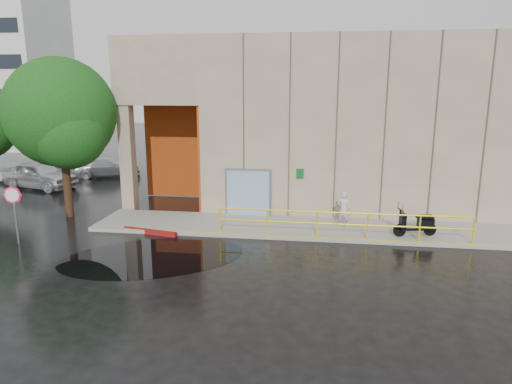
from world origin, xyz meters
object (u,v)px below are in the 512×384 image
(person, at_px, (344,209))
(scooter, at_px, (416,217))
(red_curb, at_px, (150,232))
(stop_sign, at_px, (13,201))
(tree_near, at_px, (62,117))
(car_c, at_px, (107,167))
(car_a, at_px, (40,175))

(person, xyz_separation_m, scooter, (2.72, -0.81, 0.00))
(red_curb, bearing_deg, stop_sign, -157.84)
(scooter, xyz_separation_m, stop_sign, (-14.97, -2.59, 0.75))
(scooter, xyz_separation_m, tree_near, (-14.91, 1.11, 3.61))
(red_curb, xyz_separation_m, tree_near, (-4.43, 1.86, 4.43))
(car_c, bearing_deg, scooter, -142.85)
(red_curb, relative_size, car_a, 0.52)
(stop_sign, height_order, car_c, stop_sign)
(car_a, bearing_deg, stop_sign, -136.39)
(person, relative_size, scooter, 0.87)
(car_c, distance_m, tree_near, 10.66)
(scooter, height_order, car_c, scooter)
(person, relative_size, tree_near, 0.21)
(stop_sign, distance_m, tree_near, 4.68)
(person, distance_m, red_curb, 7.95)
(car_a, xyz_separation_m, tree_near, (5.02, -5.47, 3.73))
(scooter, height_order, tree_near, tree_near)
(person, distance_m, car_a, 18.15)
(scooter, height_order, car_a, car_a)
(stop_sign, distance_m, car_c, 13.53)
(red_curb, bearing_deg, person, 11.41)
(scooter, distance_m, tree_near, 15.38)
(stop_sign, height_order, tree_near, tree_near)
(person, height_order, stop_sign, stop_sign)
(person, relative_size, car_c, 0.35)
(car_a, height_order, tree_near, tree_near)
(person, xyz_separation_m, car_c, (-15.04, 9.81, -0.28))
(car_a, bearing_deg, scooter, -93.05)
(scooter, xyz_separation_m, car_a, (-19.93, 6.58, -0.12))
(stop_sign, bearing_deg, car_c, 115.10)
(stop_sign, xyz_separation_m, car_a, (-4.95, 9.16, -0.86))
(car_a, relative_size, tree_near, 0.65)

